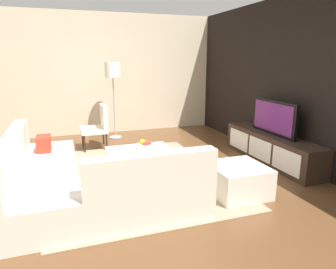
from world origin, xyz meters
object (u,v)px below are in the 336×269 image
at_px(media_console, 271,148).
at_px(television, 274,117).
at_px(floor_lamp, 113,74).
at_px(fruit_bowl, 145,145).
at_px(ottoman, 237,180).
at_px(sectional_couch, 75,182).
at_px(coffee_table, 142,163).
at_px(accent_chair_near, 98,124).

bearing_deg(media_console, television, 90.00).
height_order(floor_lamp, fruit_bowl, floor_lamp).
xyz_separation_m(media_console, ottoman, (0.96, -1.26, -0.05)).
bearing_deg(television, sectional_couch, -81.13).
relative_size(coffee_table, floor_lamp, 0.58).
height_order(media_console, coffee_table, media_console).
relative_size(accent_chair_near, floor_lamp, 0.51).
xyz_separation_m(television, floor_lamp, (-2.55, -2.30, 0.64)).
xyz_separation_m(media_console, sectional_couch, (0.52, -3.31, 0.03)).
bearing_deg(media_console, sectional_couch, -81.13).
xyz_separation_m(coffee_table, fruit_bowl, (-0.18, 0.10, 0.24)).
bearing_deg(sectional_couch, floor_lamp, 161.79).
relative_size(sectional_couch, ottoman, 3.59).
height_order(coffee_table, fruit_bowl, fruit_bowl).
height_order(sectional_couch, coffee_table, sectional_couch).
xyz_separation_m(media_console, coffee_table, (-0.10, -2.30, -0.05)).
bearing_deg(media_console, accent_chair_near, -123.94).
height_order(television, ottoman, television).
bearing_deg(coffee_table, sectional_couch, -58.73).
bearing_deg(floor_lamp, accent_chair_near, -31.97).
bearing_deg(ottoman, floor_lamp, -163.46).
bearing_deg(coffee_table, accent_chair_near, -165.63).
bearing_deg(television, accent_chair_near, -123.94).
xyz_separation_m(sectional_couch, floor_lamp, (-3.07, 1.01, 1.15)).
distance_m(media_console, ottoman, 1.58).
distance_m(media_console, floor_lamp, 3.64).
xyz_separation_m(accent_chair_near, ottoman, (2.80, 1.49, -0.29)).
relative_size(media_console, accent_chair_near, 2.48).
xyz_separation_m(television, accent_chair_near, (-1.85, -2.74, -0.30)).
relative_size(television, fruit_bowl, 3.91).
bearing_deg(sectional_couch, media_console, 98.87).
distance_m(coffee_table, fruit_bowl, 0.31).
relative_size(coffee_table, ottoman, 1.41).
bearing_deg(accent_chair_near, coffee_table, 6.67).
height_order(accent_chair_near, fruit_bowl, accent_chair_near).
bearing_deg(ottoman, television, 127.26).
height_order(floor_lamp, ottoman, floor_lamp).
relative_size(floor_lamp, ottoman, 2.42).
bearing_deg(sectional_couch, ottoman, 77.89).
relative_size(media_console, floor_lamp, 1.28).
distance_m(sectional_couch, ottoman, 2.10).
distance_m(television, floor_lamp, 3.50).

